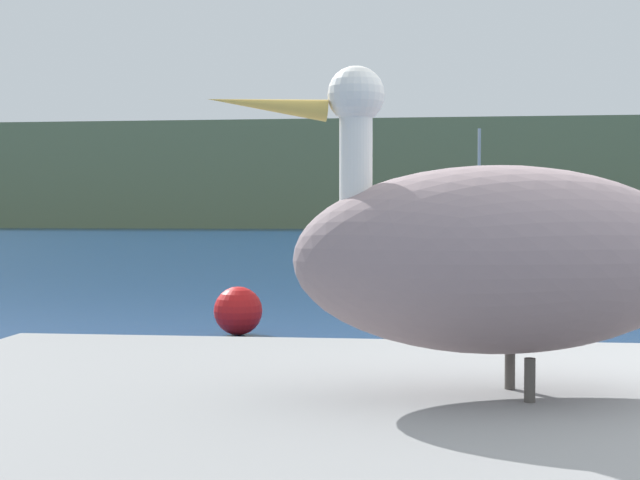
# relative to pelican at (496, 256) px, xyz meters

# --- Properties ---
(hillside_backdrop) EXTENTS (140.00, 15.77, 8.46)m
(hillside_backdrop) POSITION_rel_pelican_xyz_m (1.08, 74.68, 3.00)
(hillside_backdrop) COLOR #6B7A51
(hillside_backdrop) RESTS_ON ground
(pelican) EXTENTS (1.41, 0.73, 0.90)m
(pelican) POSITION_rel_pelican_xyz_m (0.00, 0.00, 0.00)
(pelican) COLOR gray
(pelican) RESTS_ON pier_dock
(fishing_boat_teal) EXTENTS (5.76, 2.71, 4.63)m
(fishing_boat_teal) POSITION_rel_pelican_xyz_m (3.48, 34.28, -0.20)
(fishing_boat_teal) COLOR teal
(fishing_boat_teal) RESTS_ON ground
(mooring_buoy) EXTENTS (0.53, 0.53, 0.53)m
(mooring_buoy) POSITION_rel_pelican_xyz_m (-2.23, 7.22, -0.97)
(mooring_buoy) COLOR red
(mooring_buoy) RESTS_ON ground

